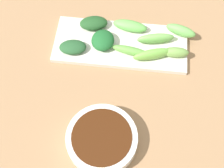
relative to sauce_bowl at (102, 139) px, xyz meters
name	(u,v)px	position (x,y,z in m)	size (l,w,h in m)	color
tabletop	(120,79)	(0.16, -0.02, -0.03)	(2.10, 2.10, 0.02)	#9B734F
sauce_bowl	(102,139)	(0.00, 0.00, 0.00)	(0.15, 0.15, 0.04)	white
serving_plate	(120,44)	(0.25, -0.01, -0.01)	(0.13, 0.33, 0.01)	silver
broccoli_leafy_0	(94,23)	(0.30, 0.06, 0.01)	(0.04, 0.07, 0.03)	#214D23
broccoli_stalk_1	(131,51)	(0.22, -0.04, 0.00)	(0.02, 0.09, 0.02)	#619E41
broccoli_leafy_2	(103,40)	(0.24, 0.03, 0.01)	(0.06, 0.06, 0.03)	#1D5C29
broccoli_stalk_3	(156,39)	(0.26, -0.10, 0.01)	(0.02, 0.09, 0.03)	#73B154
broccoli_stalk_4	(130,26)	(0.30, -0.03, 0.00)	(0.03, 0.09, 0.03)	#68B752
broccoli_stalk_5	(181,31)	(0.30, -0.16, 0.01)	(0.03, 0.08, 0.03)	#6AB053
broccoli_stalk_6	(152,54)	(0.22, -0.09, 0.01)	(0.02, 0.09, 0.03)	#71B346
broccoli_stalk_7	(176,52)	(0.23, -0.15, 0.01)	(0.02, 0.06, 0.03)	#729E4A
broccoli_leafy_8	(73,47)	(0.22, 0.10, 0.00)	(0.04, 0.07, 0.02)	#25532B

